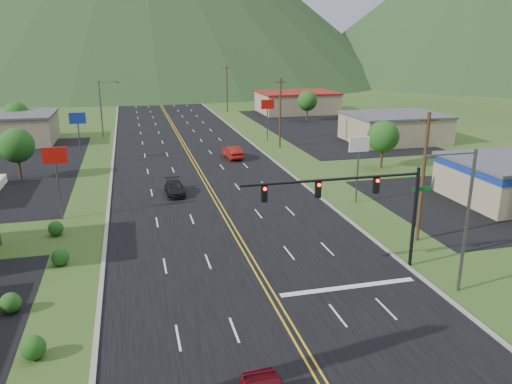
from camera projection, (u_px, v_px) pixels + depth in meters
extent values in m
cylinder|color=black|center=(414.00, 218.00, 33.63)|extent=(0.24, 0.24, 7.00)
cylinder|color=black|center=(333.00, 179.00, 31.31)|extent=(12.00, 0.18, 0.18)
cube|color=#0C591E|center=(422.00, 189.00, 33.14)|extent=(1.40, 0.06, 0.30)
cube|color=black|center=(376.00, 185.00, 32.20)|extent=(0.35, 0.28, 1.05)
sphere|color=#FF0C05|center=(378.00, 181.00, 31.93)|extent=(0.22, 0.22, 0.22)
cube|color=black|center=(318.00, 190.00, 31.25)|extent=(0.35, 0.28, 1.05)
sphere|color=#FF0C05|center=(319.00, 185.00, 30.98)|extent=(0.22, 0.22, 0.22)
cube|color=black|center=(264.00, 194.00, 30.43)|extent=(0.35, 0.28, 1.05)
sphere|color=#FF0C05|center=(265.00, 189.00, 30.16)|extent=(0.22, 0.22, 0.22)
cylinder|color=#59595E|center=(467.00, 223.00, 29.86)|extent=(0.20, 0.20, 9.00)
cylinder|color=#59595E|center=(454.00, 154.00, 28.28)|extent=(2.88, 0.12, 0.12)
cube|color=#59595E|center=(431.00, 157.00, 27.97)|extent=(0.60, 0.25, 0.18)
cylinder|color=#59595E|center=(101.00, 109.00, 79.99)|extent=(0.20, 0.20, 9.00)
cylinder|color=#59595E|center=(108.00, 82.00, 79.09)|extent=(2.88, 0.12, 0.12)
cube|color=#59595E|center=(117.00, 82.00, 79.46)|extent=(0.60, 0.25, 0.18)
cube|color=tan|center=(394.00, 129.00, 77.17)|extent=(14.00, 11.00, 4.00)
cube|color=#4C4C51|center=(395.00, 115.00, 76.54)|extent=(14.40, 11.40, 0.30)
cube|color=tan|center=(297.00, 103.00, 108.67)|extent=(16.00, 12.00, 4.20)
cube|color=maroon|center=(297.00, 92.00, 108.02)|extent=(16.40, 12.40, 0.30)
cylinder|color=#59595E|center=(59.00, 192.00, 42.99)|extent=(0.16, 0.16, 5.00)
cube|color=#B9100A|center=(55.00, 155.00, 42.06)|extent=(2.00, 0.18, 1.40)
cylinder|color=#59595E|center=(80.00, 143.00, 63.40)|extent=(0.16, 0.16, 5.00)
cube|color=navy|center=(77.00, 118.00, 62.47)|extent=(2.00, 0.18, 1.40)
cylinder|color=#59595E|center=(357.00, 177.00, 47.49)|extent=(0.16, 0.16, 5.00)
cube|color=white|center=(359.00, 144.00, 46.57)|extent=(2.00, 0.18, 1.40)
cylinder|color=#59595E|center=(267.00, 125.00, 77.18)|extent=(0.16, 0.16, 5.00)
cube|color=#B9100A|center=(268.00, 104.00, 76.26)|extent=(2.00, 0.18, 1.40)
cylinder|color=#382314|center=(19.00, 167.00, 55.78)|extent=(0.30, 0.30, 3.00)
sphere|color=#1C5016|center=(16.00, 145.00, 55.08)|extent=(3.84, 3.84, 3.84)
cylinder|color=#382314|center=(18.00, 129.00, 79.65)|extent=(0.30, 0.30, 3.00)
sphere|color=#1C5016|center=(16.00, 114.00, 78.96)|extent=(3.84, 3.84, 3.84)
cylinder|color=#382314|center=(382.00, 156.00, 61.04)|extent=(0.30, 0.30, 3.00)
sphere|color=#1C5016|center=(383.00, 136.00, 60.34)|extent=(3.84, 3.84, 3.84)
cylinder|color=#382314|center=(307.00, 113.00, 97.24)|extent=(0.30, 0.30, 3.00)
sphere|color=#1C5016|center=(307.00, 101.00, 96.54)|extent=(3.84, 3.84, 3.84)
cylinder|color=#382314|center=(423.00, 178.00, 37.61)|extent=(0.28, 0.28, 10.00)
cube|color=#382314|center=(429.00, 120.00, 36.34)|extent=(1.60, 0.12, 0.12)
cylinder|color=#382314|center=(280.00, 113.00, 71.94)|extent=(0.28, 0.28, 10.00)
cube|color=#382314|center=(281.00, 82.00, 70.67)|extent=(1.60, 0.12, 0.12)
cylinder|color=#382314|center=(227.00, 89.00, 109.05)|extent=(0.28, 0.28, 10.00)
cube|color=#382314|center=(227.00, 68.00, 107.78)|extent=(1.60, 0.12, 0.12)
cylinder|color=#382314|center=(201.00, 77.00, 146.16)|extent=(0.28, 0.28, 10.00)
cube|color=#382314|center=(200.00, 61.00, 144.89)|extent=(1.60, 0.12, 0.12)
imported|color=black|center=(175.00, 188.00, 50.45)|extent=(1.89, 4.50, 1.30)
imported|color=maroon|center=(233.00, 152.00, 66.18)|extent=(2.11, 5.05, 1.62)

